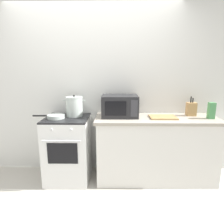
# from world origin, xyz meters

# --- Properties ---
(ground_plane) EXTENTS (10.00, 10.00, 0.00)m
(ground_plane) POSITION_xyz_m (0.00, 0.00, 0.00)
(ground_plane) COLOR #B2ADA3
(back_wall) EXTENTS (4.40, 0.10, 2.50)m
(back_wall) POSITION_xyz_m (0.30, 0.97, 1.25)
(back_wall) COLOR silver
(back_wall) RESTS_ON ground_plane
(lower_cabinet_right) EXTENTS (1.64, 0.56, 0.88)m
(lower_cabinet_right) POSITION_xyz_m (0.90, 0.62, 0.44)
(lower_cabinet_right) COLOR white
(lower_cabinet_right) RESTS_ON ground_plane
(countertop_right) EXTENTS (1.70, 0.60, 0.04)m
(countertop_right) POSITION_xyz_m (0.90, 0.62, 0.90)
(countertop_right) COLOR #ADA393
(countertop_right) RESTS_ON lower_cabinet_right
(stove) EXTENTS (0.60, 0.64, 0.92)m
(stove) POSITION_xyz_m (-0.35, 0.60, 0.46)
(stove) COLOR white
(stove) RESTS_ON ground_plane
(stock_pot) EXTENTS (0.32, 0.24, 0.30)m
(stock_pot) POSITION_xyz_m (-0.26, 0.69, 1.06)
(stock_pot) COLOR silver
(stock_pot) RESTS_ON stove
(frying_pan) EXTENTS (0.43, 0.23, 0.05)m
(frying_pan) POSITION_xyz_m (-0.49, 0.55, 0.95)
(frying_pan) COLOR silver
(frying_pan) RESTS_ON stove
(microwave) EXTENTS (0.50, 0.37, 0.30)m
(microwave) POSITION_xyz_m (0.39, 0.68, 1.07)
(microwave) COLOR #232326
(microwave) RESTS_ON countertop_right
(cutting_board) EXTENTS (0.36, 0.26, 0.02)m
(cutting_board) POSITION_xyz_m (0.98, 0.60, 0.93)
(cutting_board) COLOR tan
(cutting_board) RESTS_ON countertop_right
(knife_block) EXTENTS (0.13, 0.10, 0.28)m
(knife_block) POSITION_xyz_m (1.41, 0.74, 1.02)
(knife_block) COLOR tan
(knife_block) RESTS_ON countertop_right
(pasta_box) EXTENTS (0.08, 0.08, 0.22)m
(pasta_box) POSITION_xyz_m (1.62, 0.57, 1.03)
(pasta_box) COLOR #4C9356
(pasta_box) RESTS_ON countertop_right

